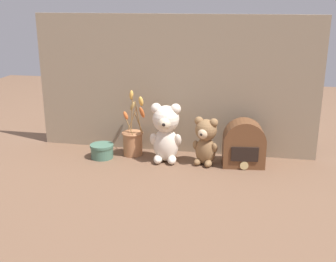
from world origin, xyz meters
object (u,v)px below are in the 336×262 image
teddy_bear_large (166,132)px  decorative_tin_tall (102,151)px  flower_vase (133,140)px  teddy_bear_medium (206,140)px  vintage_radio (244,145)px

teddy_bear_large → decorative_tin_tall: size_ratio=2.49×
teddy_bear_large → flower_vase: size_ratio=0.88×
flower_vase → teddy_bear_medium: bearing=-8.6°
teddy_bear_large → vintage_radio: (0.36, 0.02, -0.05)m
teddy_bear_medium → decorative_tin_tall: bearing=-178.9°
teddy_bear_large → teddy_bear_medium: size_ratio=1.25×
flower_vase → decorative_tin_tall: 0.16m
teddy_bear_large → decorative_tin_tall: teddy_bear_large is taller
vintage_radio → teddy_bear_large: bearing=-177.3°
teddy_bear_large → vintage_radio: bearing=2.7°
teddy_bear_medium → vintage_radio: (0.17, 0.02, -0.02)m
flower_vase → vintage_radio: (0.54, -0.04, 0.02)m
decorative_tin_tall → teddy_bear_large: bearing=2.2°
decorative_tin_tall → flower_vase: bearing=25.1°
teddy_bear_medium → vintage_radio: 0.18m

